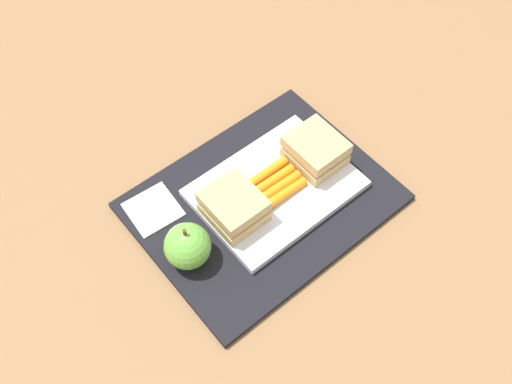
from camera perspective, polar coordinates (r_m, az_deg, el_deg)
ground_plane at (r=0.87m, az=0.63°, el=-1.09°), size 2.40×2.40×0.00m
lunchbag_mat at (r=0.87m, az=0.64°, el=-0.91°), size 0.36×0.28×0.01m
food_tray at (r=0.87m, az=1.91°, el=0.36°), size 0.23×0.17×0.01m
sandwich_half_left at (r=0.88m, az=5.83°, el=4.08°), size 0.07×0.08×0.04m
sandwich_half_right at (r=0.82m, az=-2.19°, el=-1.43°), size 0.07×0.08×0.04m
carrot_sticks_bundle at (r=0.86m, az=1.98°, el=0.86°), size 0.08×0.06×0.02m
apple at (r=0.79m, az=-6.70°, el=-5.27°), size 0.06×0.06×0.08m
paper_napkin at (r=0.87m, az=-10.01°, el=-1.70°), size 0.07×0.07×0.00m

